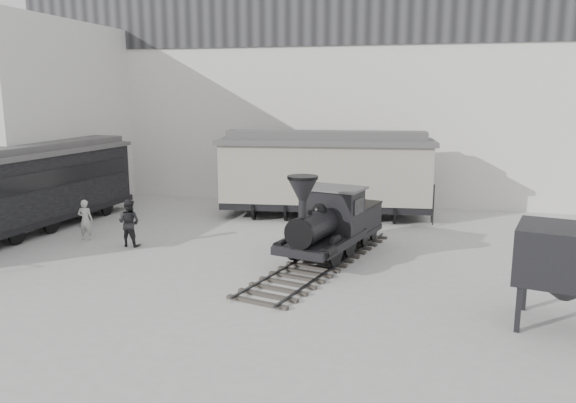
% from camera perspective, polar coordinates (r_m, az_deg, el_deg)
% --- Properties ---
extents(ground, '(90.00, 90.00, 0.00)m').
position_cam_1_polar(ground, '(16.55, -4.26, -9.30)').
color(ground, '#9E9E9B').
extents(north_wall, '(34.00, 2.51, 11.00)m').
position_cam_1_polar(north_wall, '(30.13, 4.33, 10.70)').
color(north_wall, silver).
rests_on(north_wall, ground).
extents(west_pavilion, '(7.00, 12.11, 9.00)m').
position_cam_1_polar(west_pavilion, '(31.37, -24.79, 7.80)').
color(west_pavilion, silver).
rests_on(west_pavilion, ground).
extents(locomotive, '(4.12, 9.04, 3.12)m').
position_cam_1_polar(locomotive, '(19.55, 4.23, -2.55)').
color(locomotive, '#3B3530').
rests_on(locomotive, ground).
extents(boxcar, '(10.04, 4.03, 4.00)m').
position_cam_1_polar(boxcar, '(25.95, 3.79, 2.98)').
color(boxcar, black).
rests_on(boxcar, ground).
extents(passenger_coach, '(3.90, 12.82, 3.38)m').
position_cam_1_polar(passenger_coach, '(25.17, -25.55, 1.12)').
color(passenger_coach, black).
rests_on(passenger_coach, ground).
extents(visitor_a, '(0.64, 0.47, 1.62)m').
position_cam_1_polar(visitor_a, '(23.40, -19.89, -1.78)').
color(visitor_a, '#ADACA4').
rests_on(visitor_a, ground).
extents(visitor_b, '(0.90, 0.72, 1.80)m').
position_cam_1_polar(visitor_b, '(21.99, -15.84, -2.10)').
color(visitor_b, black).
rests_on(visitor_b, ground).
extents(coal_hopper, '(2.74, 2.43, 2.56)m').
position_cam_1_polar(coal_hopper, '(15.32, 26.52, -5.61)').
color(coal_hopper, black).
rests_on(coal_hopper, ground).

